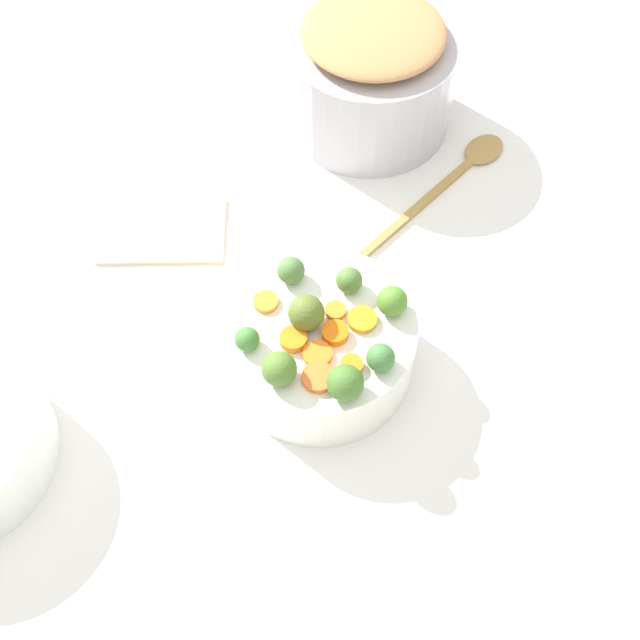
% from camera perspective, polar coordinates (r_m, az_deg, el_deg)
% --- Properties ---
extents(tabletop, '(2.40, 2.40, 0.02)m').
position_cam_1_polar(tabletop, '(1.00, -1.83, -5.09)').
color(tabletop, white).
rests_on(tabletop, ground).
extents(serving_bowl_carrots, '(0.22, 0.22, 0.09)m').
position_cam_1_polar(serving_bowl_carrots, '(0.97, -0.00, -1.73)').
color(serving_bowl_carrots, white).
rests_on(serving_bowl_carrots, tabletop).
extents(metal_pot, '(0.24, 0.24, 0.14)m').
position_cam_1_polar(metal_pot, '(1.23, 3.48, 16.07)').
color(metal_pot, '#B7B2BA').
rests_on(metal_pot, tabletop).
extents(stuffing_mound, '(0.20, 0.20, 0.03)m').
position_cam_1_polar(stuffing_mound, '(1.17, 3.71, 19.25)').
color(stuffing_mound, tan).
rests_on(stuffing_mound, metal_pot).
extents(carrot_slice_0, '(0.03, 0.03, 0.01)m').
position_cam_1_polar(carrot_slice_0, '(0.94, 1.08, 0.64)').
color(carrot_slice_0, orange).
rests_on(carrot_slice_0, serving_bowl_carrots).
extents(carrot_slice_1, '(0.03, 0.03, 0.01)m').
position_cam_1_polar(carrot_slice_1, '(0.91, -0.16, -2.30)').
color(carrot_slice_1, orange).
rests_on(carrot_slice_1, serving_bowl_carrots).
extents(carrot_slice_2, '(0.05, 0.05, 0.01)m').
position_cam_1_polar(carrot_slice_2, '(0.94, 2.93, 0.02)').
color(carrot_slice_2, orange).
rests_on(carrot_slice_2, serving_bowl_carrots).
extents(carrot_slice_3, '(0.04, 0.04, 0.01)m').
position_cam_1_polar(carrot_slice_3, '(0.92, -2.10, -1.31)').
color(carrot_slice_3, orange).
rests_on(carrot_slice_3, serving_bowl_carrots).
extents(carrot_slice_4, '(0.03, 0.03, 0.01)m').
position_cam_1_polar(carrot_slice_4, '(0.90, 2.20, -3.15)').
color(carrot_slice_4, orange).
rests_on(carrot_slice_4, serving_bowl_carrots).
extents(carrot_slice_5, '(0.04, 0.04, 0.01)m').
position_cam_1_polar(carrot_slice_5, '(0.92, 1.05, -0.90)').
color(carrot_slice_5, orange).
rests_on(carrot_slice_5, serving_bowl_carrots).
extents(carrot_slice_6, '(0.05, 0.05, 0.01)m').
position_cam_1_polar(carrot_slice_6, '(0.90, -0.12, -3.99)').
color(carrot_slice_6, orange).
rests_on(carrot_slice_6, serving_bowl_carrots).
extents(carrot_slice_7, '(0.03, 0.03, 0.01)m').
position_cam_1_polar(carrot_slice_7, '(0.95, -3.78, 1.26)').
color(carrot_slice_7, orange).
rests_on(carrot_slice_7, serving_bowl_carrots).
extents(brussels_sprout_0, '(0.04, 0.04, 0.04)m').
position_cam_1_polar(brussels_sprout_0, '(0.92, -0.95, 0.49)').
color(brussels_sprout_0, '#596B29').
rests_on(brussels_sprout_0, serving_bowl_carrots).
extents(brussels_sprout_1, '(0.03, 0.03, 0.03)m').
position_cam_1_polar(brussels_sprout_1, '(0.96, -2.02, 3.45)').
color(brussels_sprout_1, '#51783D').
rests_on(brussels_sprout_1, serving_bowl_carrots).
extents(brussels_sprout_2, '(0.03, 0.03, 0.03)m').
position_cam_1_polar(brussels_sprout_2, '(0.95, 2.03, 2.77)').
color(brussels_sprout_2, '#517536').
rests_on(brussels_sprout_2, serving_bowl_carrots).
extents(brussels_sprout_3, '(0.03, 0.03, 0.03)m').
position_cam_1_polar(brussels_sprout_3, '(0.91, -5.00, -1.09)').
color(brussels_sprout_3, '#457F37').
rests_on(brussels_sprout_3, serving_bowl_carrots).
extents(brussels_sprout_4, '(0.03, 0.03, 0.03)m').
position_cam_1_polar(brussels_sprout_4, '(0.90, 4.21, -2.64)').
color(brussels_sprout_4, '#44773B').
rests_on(brussels_sprout_4, serving_bowl_carrots).
extents(brussels_sprout_5, '(0.04, 0.04, 0.04)m').
position_cam_1_polar(brussels_sprout_5, '(0.88, -2.84, -3.40)').
color(brussels_sprout_5, '#51772D').
rests_on(brussels_sprout_5, serving_bowl_carrots).
extents(brussels_sprout_6, '(0.04, 0.04, 0.04)m').
position_cam_1_polar(brussels_sprout_6, '(0.88, 1.75, -4.36)').
color(brussels_sprout_6, '#46732C').
rests_on(brussels_sprout_6, serving_bowl_carrots).
extents(brussels_sprout_7, '(0.04, 0.04, 0.04)m').
position_cam_1_polar(brussels_sprout_7, '(0.93, 5.01, 1.32)').
color(brussels_sprout_7, '#53862D').
rests_on(brussels_sprout_7, serving_bowl_carrots).
extents(wooden_spoon, '(0.21, 0.29, 0.01)m').
position_cam_1_polar(wooden_spoon, '(1.21, 9.41, 9.96)').
color(wooden_spoon, '#A88144').
rests_on(wooden_spoon, tabletop).
extents(dish_towel, '(0.19, 0.14, 0.01)m').
position_cam_1_polar(dish_towel, '(1.15, -10.84, 6.08)').
color(dish_towel, beige).
rests_on(dish_towel, tabletop).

